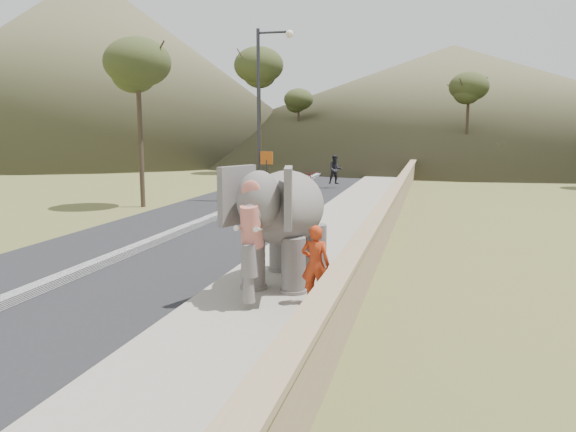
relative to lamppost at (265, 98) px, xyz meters
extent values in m
plane|color=olive|center=(4.69, -17.80, -4.87)|extent=(160.00, 160.00, 0.00)
cube|color=black|center=(-0.31, -7.80, -4.86)|extent=(7.00, 120.00, 0.03)
cube|color=black|center=(-0.31, -7.80, -4.76)|extent=(0.35, 120.00, 0.22)
cube|color=#9E9687|center=(4.69, -7.80, -4.80)|extent=(3.00, 120.00, 0.15)
cube|color=tan|center=(6.34, -7.80, -4.32)|extent=(0.30, 120.00, 1.10)
cylinder|color=#2E2F33|center=(-0.31, 0.00, -0.87)|extent=(0.16, 0.16, 8.00)
cylinder|color=#2E2F33|center=(0.49, 0.00, 2.93)|extent=(1.60, 0.10, 0.10)
sphere|color=#FFF2CC|center=(1.19, 0.00, 2.83)|extent=(0.36, 0.36, 0.36)
cylinder|color=#2D2D33|center=(0.19, -0.40, -3.87)|extent=(0.08, 0.08, 2.00)
cube|color=#BF5412|center=(0.19, -0.40, -2.77)|extent=(0.60, 0.05, 0.60)
cone|color=brown|center=(-33.31, 37.20, 6.13)|extent=(60.00, 60.00, 22.00)
cone|color=brown|center=(9.69, 52.20, 2.13)|extent=(80.00, 80.00, 14.00)
imported|color=#AD3112|center=(5.64, -15.32, -3.96)|extent=(0.56, 0.37, 1.53)
imported|color=maroon|center=(0.76, 6.45, -4.40)|extent=(1.27, 1.92, 0.95)
imported|color=black|center=(2.27, 6.45, -3.78)|extent=(1.00, 0.90, 1.69)
camera|label=1|loc=(7.77, -25.59, -1.36)|focal=35.00mm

